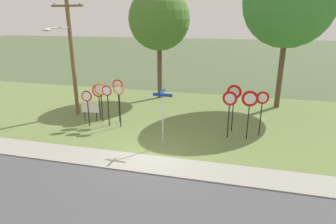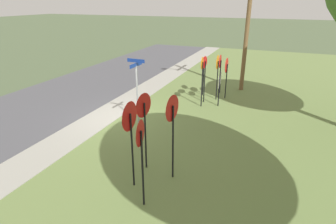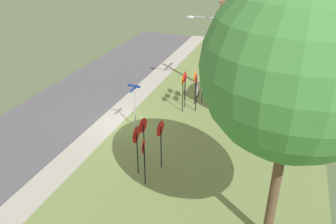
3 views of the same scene
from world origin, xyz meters
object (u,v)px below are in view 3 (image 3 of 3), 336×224
at_px(yield_sign_near_left, 160,133).
at_px(yield_sign_far_left, 143,151).
at_px(stop_sign_near_left, 195,80).
at_px(yield_sign_near_right, 136,139).
at_px(stop_sign_far_left, 196,85).
at_px(notice_board, 198,89).
at_px(stop_sign_center_tall, 202,81).
at_px(oak_tree_right, 297,68).
at_px(utility_pole, 217,38).
at_px(stop_sign_far_right, 185,80).
at_px(stop_sign_far_center, 183,87).
at_px(oak_tree_left, 306,34).
at_px(stop_sign_near_right, 185,83).
at_px(yield_sign_far_right, 143,130).
at_px(street_name_post, 135,103).

distance_m(yield_sign_near_left, yield_sign_far_left, 1.51).
distance_m(stop_sign_near_left, yield_sign_near_right, 8.56).
distance_m(stop_sign_near_left, yield_sign_near_left, 7.74).
xyz_separation_m(stop_sign_far_left, notice_board, (-1.78, -0.31, -1.05)).
distance_m(stop_sign_near_left, notice_board, 1.24).
bearing_deg(stop_sign_center_tall, oak_tree_right, 26.39).
height_order(yield_sign_near_right, utility_pole, utility_pole).
xyz_separation_m(stop_sign_near_left, notice_board, (-0.81, 0.02, -0.94)).
bearing_deg(notice_board, yield_sign_near_left, -3.59).
xyz_separation_m(utility_pole, oak_tree_right, (12.97, 5.08, 2.86)).
bearing_deg(oak_tree_right, stop_sign_far_right, -148.37).
distance_m(stop_sign_far_center, oak_tree_left, 8.03).
bearing_deg(stop_sign_far_left, utility_pole, 167.85).
distance_m(yield_sign_far_left, notice_board, 10.05).
distance_m(stop_sign_near_right, oak_tree_left, 8.18).
bearing_deg(stop_sign_far_left, oak_tree_right, 26.96).
bearing_deg(yield_sign_near_left, yield_sign_far_left, -3.49).
xyz_separation_m(stop_sign_far_left, yield_sign_far_right, (6.57, -0.92, 0.03)).
relative_size(yield_sign_near_left, street_name_post, 0.93).
distance_m(street_name_post, oak_tree_left, 10.16).
xyz_separation_m(street_name_post, utility_pole, (-6.82, 3.31, 2.47)).
relative_size(stop_sign_near_right, notice_board, 1.97).
bearing_deg(stop_sign_near_left, stop_sign_far_left, 16.15).
relative_size(stop_sign_near_right, stop_sign_far_center, 0.97).
height_order(street_name_post, oak_tree_right, oak_tree_right).
relative_size(stop_sign_near_right, yield_sign_near_right, 0.94).
distance_m(stop_sign_far_left, street_name_post, 4.49).
relative_size(stop_sign_far_left, yield_sign_near_right, 1.00).
bearing_deg(yield_sign_near_left, street_name_post, -131.95).
bearing_deg(yield_sign_far_left, oak_tree_right, 66.11).
height_order(stop_sign_near_left, stop_sign_center_tall, stop_sign_near_left).
height_order(utility_pole, oak_tree_left, oak_tree_left).
bearing_deg(stop_sign_near_left, oak_tree_left, 71.16).
bearing_deg(utility_pole, yield_sign_near_left, -2.58).
height_order(yield_sign_near_left, yield_sign_far_right, yield_sign_near_left).
bearing_deg(stop_sign_near_right, stop_sign_far_center, 10.90).
bearing_deg(utility_pole, notice_board, -28.83).
distance_m(stop_sign_near_left, street_name_post, 5.12).
distance_m(stop_sign_near_left, stop_sign_near_right, 0.85).
bearing_deg(yield_sign_near_right, yield_sign_far_left, 44.18).
bearing_deg(notice_board, yield_sign_far_left, -5.47).
xyz_separation_m(stop_sign_near_left, stop_sign_far_right, (-0.42, -0.88, -0.22)).
height_order(stop_sign_far_left, stop_sign_far_center, stop_sign_far_left).
relative_size(yield_sign_near_left, notice_board, 2.15).
xyz_separation_m(yield_sign_near_right, yield_sign_far_right, (-0.99, -0.08, -0.06)).
xyz_separation_m(utility_pole, oak_tree_left, (4.16, 5.53, 1.78)).
xyz_separation_m(stop_sign_far_center, yield_sign_far_left, (7.82, 0.61, 0.03)).
distance_m(stop_sign_far_center, yield_sign_far_right, 6.17).
xyz_separation_m(stop_sign_center_tall, notice_board, (-0.43, -0.40, -0.81)).
relative_size(stop_sign_near_left, yield_sign_near_left, 0.91).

